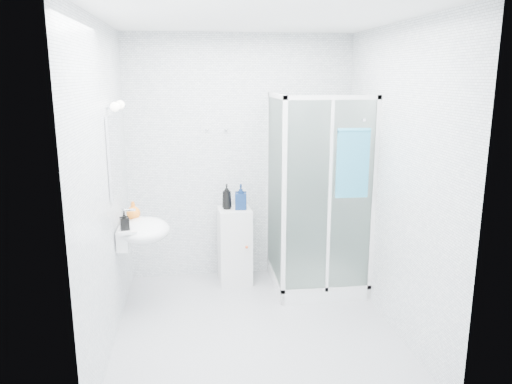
{
  "coord_description": "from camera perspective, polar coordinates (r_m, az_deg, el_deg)",
  "views": [
    {
      "loc": [
        -0.5,
        -3.98,
        2.17
      ],
      "look_at": [
        0.05,
        0.35,
        1.15
      ],
      "focal_mm": 35.0,
      "sensor_mm": 36.0,
      "label": 1
    }
  ],
  "objects": [
    {
      "name": "storage_cabinet",
      "position": [
        5.34,
        -2.44,
        -6.15
      ],
      "size": [
        0.35,
        0.37,
        0.81
      ],
      "rotation": [
        0.0,
        0.0,
        0.05
      ],
      "color": "silver",
      "rests_on": "ground"
    },
    {
      "name": "shampoo_bottle_a",
      "position": [
        5.19,
        -3.36,
        -0.53
      ],
      "size": [
        0.11,
        0.11,
        0.26
      ],
      "primitive_type": "imported",
      "rotation": [
        0.0,
        0.0,
        -0.12
      ],
      "color": "black",
      "rests_on": "storage_cabinet"
    },
    {
      "name": "soap_dispenser_black",
      "position": [
        4.47,
        -14.81,
        -3.18
      ],
      "size": [
        0.09,
        0.09,
        0.17
      ],
      "primitive_type": "imported",
      "rotation": [
        0.0,
        0.0,
        0.26
      ],
      "color": "black",
      "rests_on": "wall_basin"
    },
    {
      "name": "soap_dispenser_orange",
      "position": [
        4.79,
        -13.86,
        -2.05
      ],
      "size": [
        0.16,
        0.16,
        0.17
      ],
      "primitive_type": "imported",
      "rotation": [
        0.0,
        0.0,
        -0.26
      ],
      "color": "orange",
      "rests_on": "wall_basin"
    },
    {
      "name": "wall_hooks",
      "position": [
        5.27,
        -4.53,
        7.13
      ],
      "size": [
        0.23,
        0.06,
        0.03
      ],
      "color": "silver",
      "rests_on": "room"
    },
    {
      "name": "hand_towel",
      "position": [
        4.64,
        11.0,
        3.43
      ],
      "size": [
        0.3,
        0.04,
        0.64
      ],
      "color": "teal",
      "rests_on": "shower_enclosure"
    },
    {
      "name": "vanity_lights",
      "position": [
        4.48,
        -15.6,
        9.48
      ],
      "size": [
        0.1,
        0.4,
        0.08
      ],
      "color": "silver",
      "rests_on": "room"
    },
    {
      "name": "shampoo_bottle_b",
      "position": [
        5.17,
        -1.74,
        -0.55
      ],
      "size": [
        0.13,
        0.13,
        0.26
      ],
      "primitive_type": "imported",
      "rotation": [
        0.0,
        0.0,
        -0.12
      ],
      "color": "#0C234D",
      "rests_on": "storage_cabinet"
    },
    {
      "name": "shower_enclosure",
      "position": [
        5.18,
        6.26,
        -6.34
      ],
      "size": [
        0.9,
        0.95,
        2.0
      ],
      "color": "white",
      "rests_on": "ground"
    },
    {
      "name": "mirror",
      "position": [
        4.53,
        -15.9,
        4.15
      ],
      "size": [
        0.02,
        0.6,
        0.7
      ],
      "primitive_type": "cube",
      "color": "white",
      "rests_on": "room"
    },
    {
      "name": "wall_basin",
      "position": [
        4.66,
        -12.93,
        -4.33
      ],
      "size": [
        0.46,
        0.56,
        0.35
      ],
      "color": "white",
      "rests_on": "ground"
    },
    {
      "name": "room",
      "position": [
        4.1,
        -0.07,
        0.92
      ],
      "size": [
        2.4,
        2.6,
        2.6
      ],
      "color": "white",
      "rests_on": "ground"
    }
  ]
}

